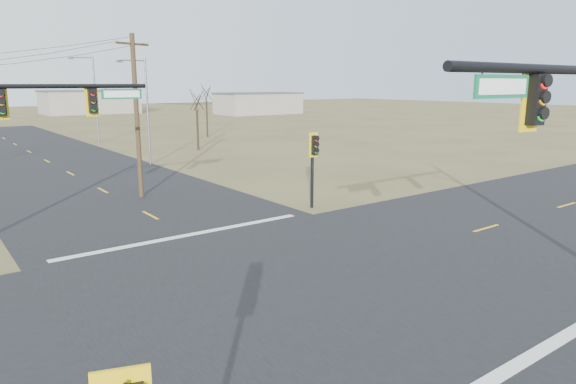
% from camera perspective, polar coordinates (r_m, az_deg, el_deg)
% --- Properties ---
extents(ground, '(320.00, 320.00, 0.00)m').
position_cam_1_polar(ground, '(17.92, -0.35, -10.46)').
color(ground, olive).
rests_on(ground, ground).
extents(road_ew, '(160.00, 14.00, 0.02)m').
position_cam_1_polar(road_ew, '(17.91, -0.35, -10.43)').
color(road_ew, black).
rests_on(road_ew, ground).
extents(road_ns, '(14.00, 160.00, 0.02)m').
position_cam_1_polar(road_ns, '(17.91, -0.35, -10.42)').
color(road_ns, black).
rests_on(road_ns, ground).
extents(stop_bar_far, '(12.00, 0.40, 0.01)m').
position_cam_1_polar(stop_bar_far, '(24.02, -11.04, -4.71)').
color(stop_bar_far, silver).
rests_on(stop_bar_far, road_ns).
extents(mast_arm_far, '(9.04, 0.41, 7.32)m').
position_cam_1_polar(mast_arm_far, '(23.34, -29.27, 6.63)').
color(mast_arm_far, black).
rests_on(mast_arm_far, ground).
extents(pedestal_signal_ne, '(0.60, 0.51, 4.24)m').
position_cam_1_polar(pedestal_signal_ne, '(28.18, 2.91, 4.38)').
color(pedestal_signal_ne, black).
rests_on(pedestal_signal_ne, ground).
extents(utility_pole_near, '(2.24, 0.98, 9.67)m').
position_cam_1_polar(utility_pole_near, '(32.08, -16.46, 8.25)').
color(utility_pole_near, '#41301B').
rests_on(utility_pole_near, ground).
extents(streetlight_a, '(2.48, 0.38, 8.86)m').
position_cam_1_polar(streetlight_a, '(45.13, -15.59, 9.19)').
color(streetlight_a, slate).
rests_on(streetlight_a, ground).
extents(streetlight_b, '(2.75, 0.31, 9.87)m').
position_cam_1_polar(streetlight_b, '(64.27, -20.81, 10.07)').
color(streetlight_b, slate).
rests_on(streetlight_b, ground).
extents(bare_tree_c, '(3.26, 3.26, 6.59)m').
position_cam_1_polar(bare_tree_c, '(54.42, -10.13, 10.05)').
color(bare_tree_c, black).
rests_on(bare_tree_c, ground).
extents(bare_tree_d, '(2.69, 2.69, 7.07)m').
position_cam_1_polar(bare_tree_d, '(67.49, -9.08, 10.87)').
color(bare_tree_d, black).
rests_on(bare_tree_d, ground).
extents(warehouse_mid, '(20.00, 12.00, 5.00)m').
position_cam_1_polar(warehouse_mid, '(128.24, -21.17, 9.26)').
color(warehouse_mid, gray).
rests_on(warehouse_mid, ground).
extents(warehouse_right, '(18.00, 10.00, 4.50)m').
position_cam_1_polar(warehouse_right, '(117.87, -3.32, 9.75)').
color(warehouse_right, gray).
rests_on(warehouse_right, ground).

